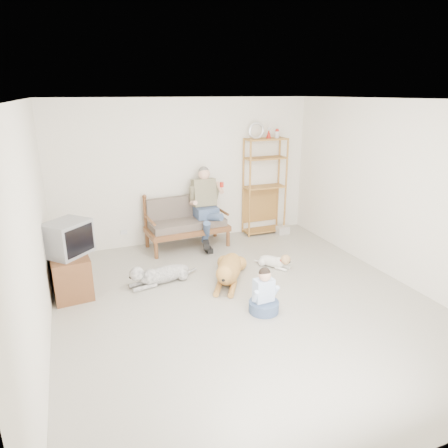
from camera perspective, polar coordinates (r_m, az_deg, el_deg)
name	(u,v)px	position (r m, az deg, el deg)	size (l,w,h in m)	color
floor	(245,303)	(5.66, 3.01, -11.16)	(5.50, 5.50, 0.00)	#B8B3A1
ceiling	(249,99)	(4.93, 3.56, 17.34)	(5.50, 5.50, 0.00)	white
wall_back	(186,172)	(7.65, -5.39, 7.45)	(5.00, 5.00, 0.00)	silver
wall_front	(416,316)	(3.05, 25.73, -11.70)	(5.00, 5.00, 0.00)	silver
wall_left	(33,233)	(4.72, -25.58, -1.21)	(5.50, 5.50, 0.00)	silver
wall_right	(398,192)	(6.55, 23.64, 4.15)	(5.50, 5.50, 0.00)	silver
loveseat	(186,221)	(7.51, -5.43, 0.43)	(1.54, 0.80, 0.95)	brown
man	(207,212)	(7.38, -2.47, 1.77)	(0.56, 0.81, 1.30)	#465580
etagere	(264,186)	(8.10, 5.81, 5.47)	(0.86, 0.38, 2.25)	#A56B34
book_stack	(283,230)	(8.32, 8.38, -0.84)	(0.24, 0.18, 0.16)	beige
tv_stand	(70,273)	(6.22, -21.15, -6.50)	(0.58, 0.94, 0.60)	brown
crt_tv	(68,238)	(5.99, -21.44, -1.89)	(0.74, 0.74, 0.48)	gray
wall_outlet	(124,232)	(7.67, -14.12, -1.15)	(0.12, 0.02, 0.08)	silver
golden_retriever	(229,270)	(6.18, 0.65, -6.60)	(0.83, 1.33, 0.44)	#B17E3D
shaggy_dog	(159,275)	(6.20, -9.30, -7.15)	(1.18, 0.45, 0.35)	white
terrier	(276,261)	(6.71, 7.40, -5.29)	(0.46, 0.59, 0.26)	white
child	(264,296)	(5.37, 5.72, -10.19)	(0.40, 0.40, 0.63)	#465580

